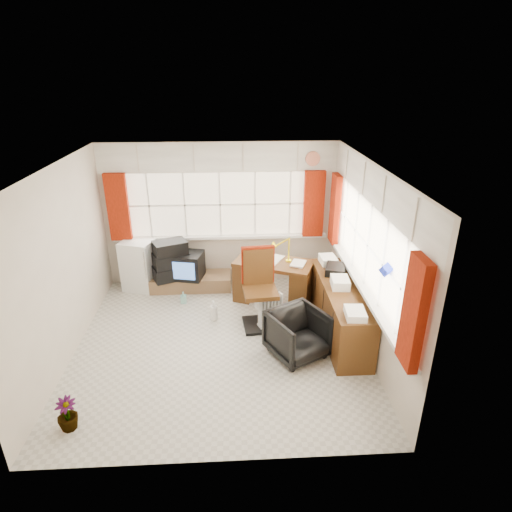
{
  "coord_description": "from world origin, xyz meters",
  "views": [
    {
      "loc": [
        0.22,
        -5.08,
        3.56
      ],
      "look_at": [
        0.53,
        0.55,
        1.1
      ],
      "focal_mm": 30.0,
      "sensor_mm": 36.0,
      "label": 1
    }
  ],
  "objects_px": {
    "desk_lamp": "(289,245)",
    "credenza": "(340,309)",
    "mini_fridge": "(140,264)",
    "task_chair": "(259,284)",
    "radiator": "(270,314)",
    "tv_bench": "(191,281)",
    "desk": "(273,279)",
    "office_chair": "(298,334)",
    "crt_tv": "(188,265)"
  },
  "relations": [
    {
      "from": "crt_tv",
      "to": "tv_bench",
      "type": "bearing_deg",
      "value": 69.63
    },
    {
      "from": "radiator",
      "to": "tv_bench",
      "type": "relative_size",
      "value": 0.39
    },
    {
      "from": "task_chair",
      "to": "credenza",
      "type": "bearing_deg",
      "value": -16.87
    },
    {
      "from": "office_chair",
      "to": "crt_tv",
      "type": "distance_m",
      "value": 2.55
    },
    {
      "from": "radiator",
      "to": "tv_bench",
      "type": "xyz_separation_m",
      "value": [
        -1.29,
        1.34,
        -0.1
      ]
    },
    {
      "from": "task_chair",
      "to": "radiator",
      "type": "height_order",
      "value": "task_chair"
    },
    {
      "from": "desk_lamp",
      "to": "mini_fridge",
      "type": "height_order",
      "value": "desk_lamp"
    },
    {
      "from": "tv_bench",
      "to": "radiator",
      "type": "bearing_deg",
      "value": -46.21
    },
    {
      "from": "desk_lamp",
      "to": "task_chair",
      "type": "xyz_separation_m",
      "value": [
        -0.52,
        -0.64,
        -0.37
      ]
    },
    {
      "from": "office_chair",
      "to": "radiator",
      "type": "height_order",
      "value": "office_chair"
    },
    {
      "from": "office_chair",
      "to": "crt_tv",
      "type": "relative_size",
      "value": 1.22
    },
    {
      "from": "office_chair",
      "to": "credenza",
      "type": "height_order",
      "value": "credenza"
    },
    {
      "from": "mini_fridge",
      "to": "radiator",
      "type": "bearing_deg",
      "value": -33.4
    },
    {
      "from": "office_chair",
      "to": "radiator",
      "type": "distance_m",
      "value": 0.76
    },
    {
      "from": "task_chair",
      "to": "radiator",
      "type": "distance_m",
      "value": 0.48
    },
    {
      "from": "desk",
      "to": "credenza",
      "type": "bearing_deg",
      "value": -48.54
    },
    {
      "from": "radiator",
      "to": "credenza",
      "type": "relative_size",
      "value": 0.28
    },
    {
      "from": "credenza",
      "to": "crt_tv",
      "type": "relative_size",
      "value": 3.43
    },
    {
      "from": "desk_lamp",
      "to": "crt_tv",
      "type": "xyz_separation_m",
      "value": [
        -1.68,
        0.45,
        -0.53
      ]
    },
    {
      "from": "crt_tv",
      "to": "mini_fridge",
      "type": "height_order",
      "value": "mini_fridge"
    },
    {
      "from": "radiator",
      "to": "mini_fridge",
      "type": "distance_m",
      "value": 2.59
    },
    {
      "from": "desk_lamp",
      "to": "tv_bench",
      "type": "xyz_separation_m",
      "value": [
        -1.65,
        0.53,
        -0.88
      ]
    },
    {
      "from": "desk",
      "to": "desk_lamp",
      "type": "bearing_deg",
      "value": 1.2
    },
    {
      "from": "desk",
      "to": "office_chair",
      "type": "distance_m",
      "value": 1.52
    },
    {
      "from": "credenza",
      "to": "desk_lamp",
      "type": "bearing_deg",
      "value": 122.5
    },
    {
      "from": "office_chair",
      "to": "credenza",
      "type": "relative_size",
      "value": 0.35
    },
    {
      "from": "radiator",
      "to": "mini_fridge",
      "type": "height_order",
      "value": "mini_fridge"
    },
    {
      "from": "desk",
      "to": "mini_fridge",
      "type": "distance_m",
      "value": 2.36
    },
    {
      "from": "tv_bench",
      "to": "desk_lamp",
      "type": "bearing_deg",
      "value": -17.79
    },
    {
      "from": "office_chair",
      "to": "credenza",
      "type": "bearing_deg",
      "value": 8.28
    },
    {
      "from": "desk",
      "to": "desk_lamp",
      "type": "distance_m",
      "value": 0.65
    },
    {
      "from": "credenza",
      "to": "tv_bench",
      "type": "bearing_deg",
      "value": 146.3
    },
    {
      "from": "desk",
      "to": "credenza",
      "type": "xyz_separation_m",
      "value": [
        0.87,
        -0.99,
        -0.01
      ]
    },
    {
      "from": "crt_tv",
      "to": "mini_fridge",
      "type": "distance_m",
      "value": 0.86
    },
    {
      "from": "desk_lamp",
      "to": "mini_fridge",
      "type": "distance_m",
      "value": 2.65
    },
    {
      "from": "crt_tv",
      "to": "office_chair",
      "type": "bearing_deg",
      "value": -50.3
    },
    {
      "from": "desk",
      "to": "radiator",
      "type": "bearing_deg",
      "value": -98.45
    },
    {
      "from": "mini_fridge",
      "to": "crt_tv",
      "type": "bearing_deg",
      "value": -10.63
    },
    {
      "from": "radiator",
      "to": "credenza",
      "type": "bearing_deg",
      "value": -10.11
    },
    {
      "from": "task_chair",
      "to": "tv_bench",
      "type": "distance_m",
      "value": 1.71
    },
    {
      "from": "radiator",
      "to": "office_chair",
      "type": "bearing_deg",
      "value": -65.99
    },
    {
      "from": "desk_lamp",
      "to": "credenza",
      "type": "height_order",
      "value": "desk_lamp"
    },
    {
      "from": "radiator",
      "to": "crt_tv",
      "type": "distance_m",
      "value": 1.84
    },
    {
      "from": "desk",
      "to": "radiator",
      "type": "height_order",
      "value": "desk"
    },
    {
      "from": "desk_lamp",
      "to": "credenza",
      "type": "distance_m",
      "value": 1.33
    },
    {
      "from": "tv_bench",
      "to": "crt_tv",
      "type": "bearing_deg",
      "value": -110.37
    },
    {
      "from": "radiator",
      "to": "crt_tv",
      "type": "bearing_deg",
      "value": 136.14
    },
    {
      "from": "office_chair",
      "to": "radiator",
      "type": "relative_size",
      "value": 1.29
    },
    {
      "from": "desk",
      "to": "tv_bench",
      "type": "height_order",
      "value": "desk"
    },
    {
      "from": "desk_lamp",
      "to": "task_chair",
      "type": "distance_m",
      "value": 0.9
    }
  ]
}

